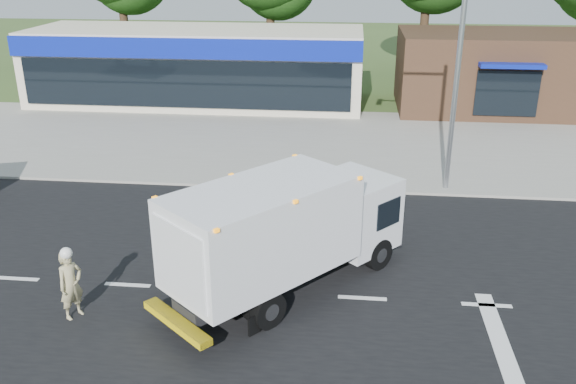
% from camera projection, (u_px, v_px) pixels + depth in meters
% --- Properties ---
extents(ground, '(120.00, 120.00, 0.00)m').
position_uv_depth(ground, '(362.00, 299.00, 15.06)').
color(ground, '#385123').
rests_on(ground, ground).
extents(road_asphalt, '(60.00, 14.00, 0.02)m').
position_uv_depth(road_asphalt, '(362.00, 298.00, 15.06)').
color(road_asphalt, black).
rests_on(road_asphalt, ground).
extents(sidewalk, '(60.00, 2.40, 0.12)m').
position_uv_depth(sidewalk, '(361.00, 180.00, 22.60)').
color(sidewalk, gray).
rests_on(sidewalk, ground).
extents(parking_apron, '(60.00, 9.00, 0.02)m').
position_uv_depth(parking_apron, '(360.00, 136.00, 27.97)').
color(parking_apron, gray).
rests_on(parking_apron, ground).
extents(lane_markings, '(55.20, 7.00, 0.01)m').
position_uv_depth(lane_markings, '(423.00, 333.00, 13.68)').
color(lane_markings, silver).
rests_on(lane_markings, road_asphalt).
extents(ems_box_truck, '(6.05, 6.52, 3.02)m').
position_uv_depth(ems_box_truck, '(286.00, 228.00, 14.80)').
color(ems_box_truck, black).
rests_on(ems_box_truck, ground).
extents(emergency_worker, '(0.66, 0.74, 1.80)m').
position_uv_depth(emergency_worker, '(71.00, 283.00, 14.02)').
color(emergency_worker, tan).
rests_on(emergency_worker, ground).
extents(retail_strip_mall, '(18.00, 6.20, 4.00)m').
position_uv_depth(retail_strip_mall, '(197.00, 66.00, 33.58)').
color(retail_strip_mall, beige).
rests_on(retail_strip_mall, ground).
extents(brown_storefront, '(10.00, 6.70, 4.00)m').
position_uv_depth(brown_storefront, '(495.00, 71.00, 32.06)').
color(brown_storefront, '#382316').
rests_on(brown_storefront, ground).
extents(traffic_signal_pole, '(3.51, 0.25, 8.00)m').
position_uv_depth(traffic_signal_pole, '(440.00, 51.00, 20.00)').
color(traffic_signal_pole, gray).
rests_on(traffic_signal_pole, ground).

